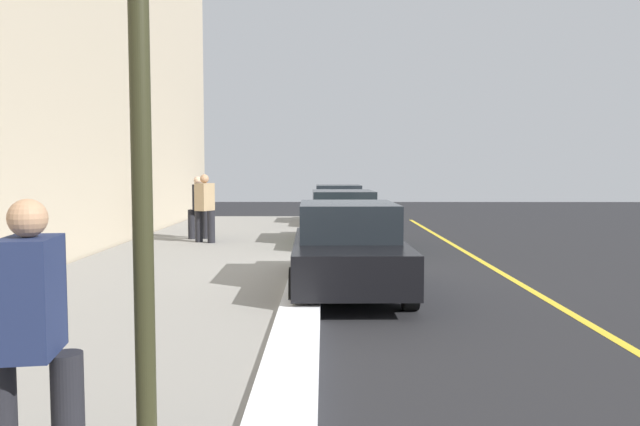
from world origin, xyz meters
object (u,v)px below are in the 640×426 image
(parked_car_silver, at_px, (338,206))
(pedestrian_tan_coat, at_px, (205,206))
(pedestrian_black_coat, at_px, (198,206))
(traffic_light_pole, at_px, (138,20))
(parked_car_black, at_px, (348,248))
(pedestrian_navy_coat, at_px, (32,336))
(parked_car_green, at_px, (343,219))

(parked_car_silver, distance_m, pedestrian_tan_coat, 7.23)
(pedestrian_black_coat, distance_m, traffic_light_pole, 13.81)
(parked_car_black, distance_m, traffic_light_pole, 7.27)
(pedestrian_tan_coat, bearing_deg, pedestrian_navy_coat, 6.34)
(parked_car_green, xyz_separation_m, pedestrian_navy_coat, (12.72, -2.25, 0.33))
(pedestrian_navy_coat, xyz_separation_m, traffic_light_pole, (0.04, 0.69, 1.84))
(parked_car_green, height_order, traffic_light_pole, traffic_light_pole)
(parked_car_green, xyz_separation_m, parked_car_black, (5.97, -0.10, -0.00))
(parked_car_black, xyz_separation_m, traffic_light_pole, (6.78, -1.46, 2.17))
(traffic_light_pole, bearing_deg, pedestrian_black_coat, -169.77)
(parked_car_silver, relative_size, pedestrian_tan_coat, 2.37)
(parked_car_silver, bearing_deg, pedestrian_navy_coat, -6.88)
(parked_car_green, bearing_deg, pedestrian_tan_coat, -87.66)
(parked_car_black, height_order, pedestrian_black_coat, pedestrian_black_coat)
(pedestrian_tan_coat, bearing_deg, parked_car_black, 31.34)
(parked_car_green, height_order, pedestrian_navy_coat, pedestrian_navy_coat)
(parked_car_green, xyz_separation_m, pedestrian_tan_coat, (0.15, -3.65, 0.35))
(traffic_light_pole, bearing_deg, parked_car_silver, 175.20)
(parked_car_silver, height_order, parked_car_green, same)
(parked_car_silver, bearing_deg, pedestrian_black_coat, -36.78)
(parked_car_black, height_order, pedestrian_tan_coat, pedestrian_tan_coat)
(pedestrian_tan_coat, distance_m, pedestrian_black_coat, 0.93)
(pedestrian_navy_coat, xyz_separation_m, pedestrian_tan_coat, (-12.57, -1.40, 0.02))
(parked_car_green, bearing_deg, pedestrian_black_coat, -100.05)
(traffic_light_pole, bearing_deg, pedestrian_navy_coat, -93.20)
(pedestrian_black_coat, xyz_separation_m, traffic_light_pole, (13.47, 2.43, 1.86))
(parked_car_silver, height_order, traffic_light_pole, traffic_light_pole)
(parked_car_green, height_order, parked_car_black, same)
(parked_car_silver, xyz_separation_m, parked_car_black, (12.05, -0.12, -0.00))
(traffic_light_pole, bearing_deg, parked_car_black, 167.81)
(pedestrian_tan_coat, relative_size, traffic_light_pole, 0.44)
(parked_car_black, bearing_deg, parked_car_silver, 179.45)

